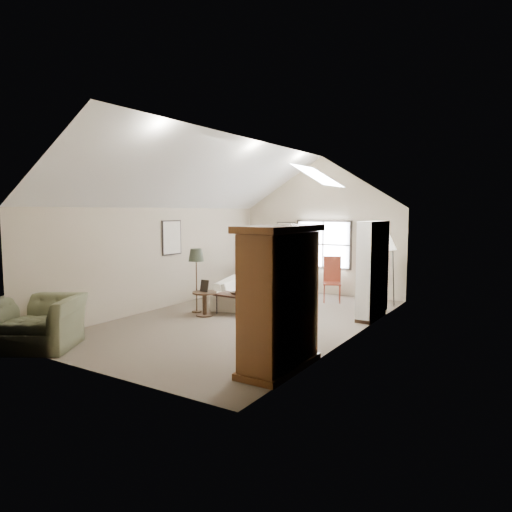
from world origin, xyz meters
The scene contains 18 objects.
room_shell centered at (0.00, 0.00, 3.21)m, with size 5.01×8.01×4.00m.
window centered at (0.10, 3.96, 1.45)m, with size 1.72×0.08×1.42m, color black.
skylight centered at (1.30, 0.90, 3.22)m, with size 0.80×1.20×0.52m, color white, non-canonical shape.
wall_art centered at (-1.88, 1.94, 1.73)m, with size 1.97×3.71×0.88m.
armoire centered at (2.18, -2.40, 1.10)m, with size 0.60×1.50×2.20m, color brown.
tv_alcove centered at (2.34, 1.60, 1.15)m, with size 0.32×1.30×2.10m, color white.
media_console centered at (2.32, 1.60, 0.30)m, with size 0.34×1.18×0.60m, color #382316.
tv_panel centered at (2.32, 1.60, 0.92)m, with size 0.05×0.90×0.55m, color black.
sofa centered at (-1.14, 1.41, 0.33)m, with size 2.24×0.87×0.65m, color #F0E2CF.
armchair_near centered at (-2.02, -3.70, 0.45)m, with size 1.39×1.22×0.91m, color #636848.
armchair_far centered at (-1.16, 3.59, 0.47)m, with size 1.01×1.04×0.95m, color #616748.
coffee_table centered at (-0.52, 0.30, 0.24)m, with size 0.94×0.52×0.48m, color #392217.
bowl centered at (-0.52, 0.30, 0.51)m, with size 0.23×0.23×0.06m, color #382417.
side_table centered at (-1.04, -0.19, 0.28)m, with size 0.56×0.56×0.56m, color #3B2918.
side_chair centered at (0.83, 2.91, 0.60)m, with size 0.47×0.47×1.21m, color maroon.
tripod_lamp centered at (2.20, 3.02, 0.93)m, with size 0.54×0.54×1.86m, color silver, non-canonical shape.
dark_lamp centered at (-1.44, 0.01, 0.78)m, with size 0.37×0.37×1.56m, color #272C1F, non-canonical shape.
tan_lamp centered at (-1.44, 2.61, 0.70)m, with size 0.28×0.28×1.40m, color tan, non-canonical shape.
Camera 1 is at (5.50, -8.37, 2.42)m, focal length 32.00 mm.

